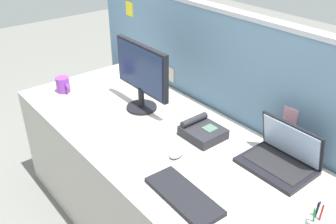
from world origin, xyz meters
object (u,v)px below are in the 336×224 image
(desktop_monitor, at_px, (141,73))
(laptop, at_px, (282,156))
(computer_mouse_right_hand, at_px, (177,153))
(coffee_mug, at_px, (63,85))
(keyboard_main, at_px, (183,196))
(desk_phone, at_px, (202,131))
(cell_phone_silver_slab, at_px, (117,82))

(desktop_monitor, distance_m, laptop, 0.91)
(computer_mouse_right_hand, relative_size, coffee_mug, 0.80)
(keyboard_main, bearing_deg, laptop, 79.19)
(computer_mouse_right_hand, bearing_deg, laptop, 23.49)
(desktop_monitor, relative_size, keyboard_main, 1.22)
(desk_phone, distance_m, keyboard_main, 0.49)
(laptop, bearing_deg, computer_mouse_right_hand, -137.68)
(desk_phone, xyz_separation_m, keyboard_main, (0.30, -0.39, -0.02))
(computer_mouse_right_hand, bearing_deg, cell_phone_silver_slab, 146.89)
(keyboard_main, bearing_deg, coffee_mug, 179.87)
(laptop, relative_size, computer_mouse_right_hand, 3.27)
(desktop_monitor, xyz_separation_m, cell_phone_silver_slab, (-0.42, 0.08, -0.23))
(desktop_monitor, xyz_separation_m, desk_phone, (0.45, 0.06, -0.20))
(desktop_monitor, height_order, computer_mouse_right_hand, desktop_monitor)
(cell_phone_silver_slab, relative_size, coffee_mug, 1.07)
(keyboard_main, bearing_deg, desktop_monitor, 158.80)
(desktop_monitor, relative_size, laptop, 1.39)
(laptop, bearing_deg, cell_phone_silver_slab, -175.53)
(desk_phone, xyz_separation_m, coffee_mug, (-0.97, -0.34, 0.02))
(laptop, bearing_deg, desktop_monitor, -168.32)
(desk_phone, height_order, cell_phone_silver_slab, desk_phone)
(desktop_monitor, relative_size, cell_phone_silver_slab, 3.40)
(laptop, height_order, cell_phone_silver_slab, laptop)
(cell_phone_silver_slab, bearing_deg, computer_mouse_right_hand, -5.95)
(computer_mouse_right_hand, relative_size, cell_phone_silver_slab, 0.75)
(keyboard_main, height_order, cell_phone_silver_slab, keyboard_main)
(laptop, distance_m, computer_mouse_right_hand, 0.50)
(desk_phone, relative_size, keyboard_main, 0.55)
(desktop_monitor, relative_size, desk_phone, 2.23)
(coffee_mug, bearing_deg, laptop, 18.18)
(computer_mouse_right_hand, bearing_deg, coffee_mug, 167.85)
(desk_phone, bearing_deg, keyboard_main, -52.69)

